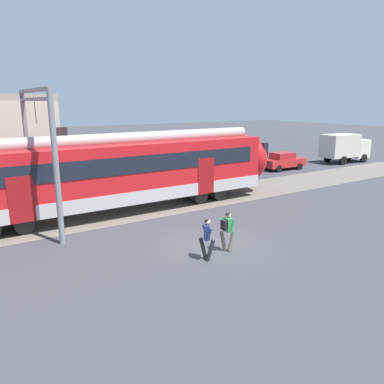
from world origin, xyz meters
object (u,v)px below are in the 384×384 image
(pedestrian_navy, at_px, (207,236))
(box_truck, at_px, (345,147))
(pedestrian_green, at_px, (227,228))
(parked_car_black, at_px, (238,166))
(parked_car_red, at_px, (283,161))

(pedestrian_navy, height_order, box_truck, box_truck)
(box_truck, bearing_deg, pedestrian_green, -153.94)
(pedestrian_green, height_order, parked_car_black, pedestrian_green)
(pedestrian_green, xyz_separation_m, parked_car_red, (15.83, 12.16, -0.21))
(parked_car_black, relative_size, parked_car_red, 0.99)
(pedestrian_navy, xyz_separation_m, pedestrian_green, (1.18, 0.26, 0.03))
(pedestrian_navy, relative_size, box_truck, 0.31)
(pedestrian_navy, bearing_deg, parked_car_black, 46.55)
(pedestrian_navy, height_order, parked_car_black, pedestrian_navy)
(parked_car_red, xyz_separation_m, box_truck, (8.06, -0.47, 0.79))
(parked_car_black, bearing_deg, pedestrian_navy, -133.45)
(box_truck, bearing_deg, pedestrian_navy, -154.51)
(pedestrian_navy, relative_size, parked_car_black, 0.41)
(parked_car_black, height_order, box_truck, box_truck)
(pedestrian_green, bearing_deg, pedestrian_navy, -167.35)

